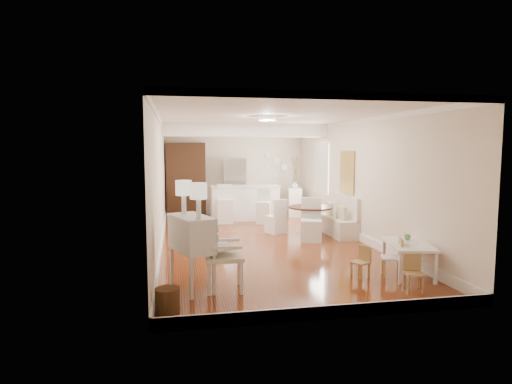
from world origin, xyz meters
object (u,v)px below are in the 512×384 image
object	(u,v)px
kids_chair_a	(360,262)
pantry_cabinet	(186,180)
breakfast_counter	(245,203)
kids_table	(408,259)
gustavian_armchair	(224,255)
kids_chair_c	(414,273)
sideboard	(295,202)
kids_chair_b	(392,257)
dining_table	(310,221)
bar_stool_left	(225,204)
secretary_bureau	(192,253)
slip_chair_far	(276,216)
slip_chair_near	(311,220)
fridge	(246,187)
bar_stool_right	(263,206)
wicker_basket	(168,300)

from	to	relation	value
kids_chair_a	pantry_cabinet	bearing A→B (deg)	173.77
breakfast_counter	kids_table	bearing A→B (deg)	-73.42
gustavian_armchair	kids_chair_c	size ratio (longest dim) A/B	1.89
kids_table	sideboard	xyz separation A→B (m)	(-0.09, 6.61, 0.16)
kids_chair_b	dining_table	bearing A→B (deg)	-154.26
gustavian_armchair	bar_stool_left	bearing A→B (deg)	-2.62
secretary_bureau	slip_chair_far	distance (m)	4.58
secretary_bureau	slip_chair_near	bearing A→B (deg)	25.40
kids_chair_c	slip_chair_near	distance (m)	3.65
gustavian_armchair	sideboard	bearing A→B (deg)	-20.02
slip_chair_near	fridge	size ratio (longest dim) A/B	0.54
secretary_bureau	gustavian_armchair	xyz separation A→B (m)	(0.48, -0.11, -0.04)
fridge	sideboard	size ratio (longest dim) A/B	1.97
kids_chair_a	breakfast_counter	bearing A→B (deg)	162.28
sideboard	bar_stool_right	bearing A→B (deg)	-120.71
gustavian_armchair	sideboard	size ratio (longest dim) A/B	1.15
gustavian_armchair	kids_table	world-z (taller)	gustavian_armchair
dining_table	fridge	xyz separation A→B (m)	(-0.99, 3.69, 0.54)
breakfast_counter	fridge	size ratio (longest dim) A/B	1.14
slip_chair_near	pantry_cabinet	distance (m)	5.11
gustavian_armchair	dining_table	world-z (taller)	gustavian_armchair
kids_chair_a	secretary_bureau	bearing A→B (deg)	-114.89
slip_chair_near	wicker_basket	bearing A→B (deg)	-112.82
gustavian_armchair	slip_chair_far	distance (m)	4.46
wicker_basket	bar_stool_right	size ratio (longest dim) A/B	0.33
gustavian_armchair	kids_chair_b	world-z (taller)	gustavian_armchair
slip_chair_near	sideboard	bearing A→B (deg)	96.80
slip_chair_far	breakfast_counter	world-z (taller)	breakfast_counter
wicker_basket	slip_chair_near	xyz separation A→B (m)	(3.18, 3.79, 0.33)
bar_stool_right	secretary_bureau	bearing A→B (deg)	-95.94
gustavian_armchair	breakfast_counter	xyz separation A→B (m)	(1.32, 6.22, -0.01)
bar_stool_left	breakfast_counter	bearing A→B (deg)	41.55
breakfast_counter	gustavian_armchair	bearing A→B (deg)	-101.96
kids_chair_a	slip_chair_near	distance (m)	2.84
kids_chair_a	slip_chair_far	bearing A→B (deg)	160.78
bar_stool_right	slip_chair_far	bearing A→B (deg)	-72.66
wicker_basket	pantry_cabinet	bearing A→B (deg)	86.81
kids_chair_c	fridge	bearing A→B (deg)	111.05
gustavian_armchair	bar_stool_left	xyz separation A→B (m)	(0.68, 5.75, 0.02)
kids_table	sideboard	size ratio (longest dim) A/B	1.20
dining_table	slip_chair_near	bearing A→B (deg)	-106.36
kids_table	pantry_cabinet	size ratio (longest dim) A/B	0.48
gustavian_armchair	pantry_cabinet	size ratio (longest dim) A/B	0.46
breakfast_counter	kids_chair_b	bearing A→B (deg)	-76.40
bar_stool_left	fridge	distance (m)	1.77
sideboard	kids_table	bearing A→B (deg)	-74.39
kids_chair_b	fridge	xyz separation A→B (m)	(-1.27, 7.15, 0.57)
secretary_bureau	kids_chair_a	xyz separation A→B (m)	(2.75, 0.09, -0.30)
wicker_basket	fridge	distance (m)	8.40
kids_chair_b	pantry_cabinet	xyz separation A→B (m)	(-3.17, 7.18, 0.82)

